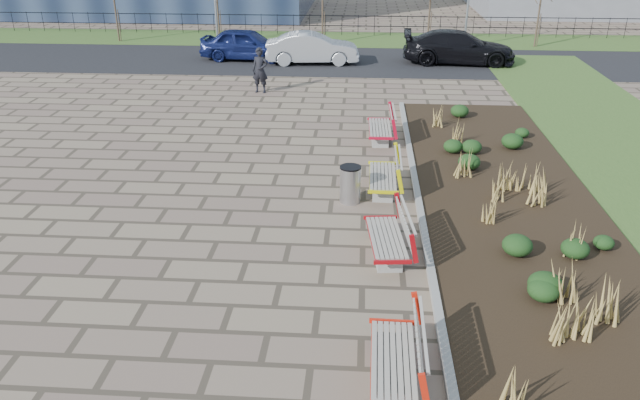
# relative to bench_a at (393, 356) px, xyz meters

# --- Properties ---
(ground) EXTENTS (120.00, 120.00, 0.00)m
(ground) POSITION_rel_bench_a_xyz_m (-3.00, 1.93, -0.50)
(ground) COLOR #74644F
(ground) RESTS_ON ground
(planting_bed) EXTENTS (4.50, 18.00, 0.10)m
(planting_bed) POSITION_rel_bench_a_xyz_m (3.25, 6.93, -0.45)
(planting_bed) COLOR black
(planting_bed) RESTS_ON ground
(planting_curb) EXTENTS (0.16, 18.00, 0.15)m
(planting_curb) POSITION_rel_bench_a_xyz_m (0.92, 6.93, -0.42)
(planting_curb) COLOR gray
(planting_curb) RESTS_ON ground
(grass_verge_far) EXTENTS (80.00, 5.00, 0.04)m
(grass_verge_far) POSITION_rel_bench_a_xyz_m (-3.00, 29.93, -0.48)
(grass_verge_far) COLOR #33511E
(grass_verge_far) RESTS_ON ground
(road) EXTENTS (80.00, 7.00, 0.02)m
(road) POSITION_rel_bench_a_xyz_m (-3.00, 23.93, -0.49)
(road) COLOR black
(road) RESTS_ON ground
(bench_a) EXTENTS (0.94, 2.11, 1.00)m
(bench_a) POSITION_rel_bench_a_xyz_m (0.00, 0.00, 0.00)
(bench_a) COLOR red
(bench_a) RESTS_ON ground
(bench_b) EXTENTS (1.12, 2.18, 1.00)m
(bench_b) POSITION_rel_bench_a_xyz_m (0.00, 4.08, 0.00)
(bench_b) COLOR #A40A11
(bench_b) RESTS_ON ground
(bench_c) EXTENTS (0.92, 2.11, 1.00)m
(bench_c) POSITION_rel_bench_a_xyz_m (0.00, 7.58, 0.00)
(bench_c) COLOR yellow
(bench_c) RESTS_ON ground
(bench_d) EXTENTS (0.94, 2.12, 1.00)m
(bench_d) POSITION_rel_bench_a_xyz_m (0.00, 11.76, 0.00)
(bench_d) COLOR red
(bench_d) RESTS_ON ground
(litter_bin) EXTENTS (0.53, 0.53, 0.96)m
(litter_bin) POSITION_rel_bench_a_xyz_m (-0.85, 6.83, -0.02)
(litter_bin) COLOR #B2B2B7
(litter_bin) RESTS_ON ground
(pedestrian) EXTENTS (0.73, 0.54, 1.86)m
(pedestrian) POSITION_rel_bench_a_xyz_m (-4.88, 17.57, 0.43)
(pedestrian) COLOR black
(pedestrian) RESTS_ON ground
(car_blue) EXTENTS (4.75, 2.21, 1.58)m
(car_blue) POSITION_rel_bench_a_xyz_m (-6.59, 23.89, 0.31)
(car_blue) COLOR #111A4D
(car_blue) RESTS_ON road
(car_silver) EXTENTS (4.71, 1.99, 1.51)m
(car_silver) POSITION_rel_bench_a_xyz_m (-3.16, 23.24, 0.28)
(car_silver) COLOR #94979B
(car_silver) RESTS_ON road
(car_black) EXTENTS (5.62, 2.55, 1.60)m
(car_black) POSITION_rel_bench_a_xyz_m (4.11, 23.80, 0.32)
(car_black) COLOR black
(car_black) RESTS_ON road
(tree_a) EXTENTS (1.40, 1.40, 4.00)m
(tree_a) POSITION_rel_bench_a_xyz_m (-15.00, 28.43, 1.54)
(tree_a) COLOR #4C3D2D
(tree_a) RESTS_ON grass_verge_far
(tree_b) EXTENTS (1.40, 1.40, 4.00)m
(tree_b) POSITION_rel_bench_a_xyz_m (-9.00, 28.43, 1.54)
(tree_b) COLOR #4C3D2D
(tree_b) RESTS_ON grass_verge_far
(tree_c) EXTENTS (1.40, 1.40, 4.00)m
(tree_c) POSITION_rel_bench_a_xyz_m (-3.00, 28.43, 1.54)
(tree_c) COLOR #4C3D2D
(tree_c) RESTS_ON grass_verge_far
(tree_d) EXTENTS (1.40, 1.40, 4.00)m
(tree_d) POSITION_rel_bench_a_xyz_m (3.00, 28.43, 1.54)
(tree_d) COLOR #4C3D2D
(tree_d) RESTS_ON grass_verge_far
(tree_e) EXTENTS (1.40, 1.40, 4.00)m
(tree_e) POSITION_rel_bench_a_xyz_m (9.00, 28.43, 1.54)
(tree_e) COLOR #4C3D2D
(tree_e) RESTS_ON grass_verge_far
(railing_fence) EXTENTS (44.00, 0.10, 1.20)m
(railing_fence) POSITION_rel_bench_a_xyz_m (-3.00, 31.43, 0.14)
(railing_fence) COLOR black
(railing_fence) RESTS_ON grass_verge_far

